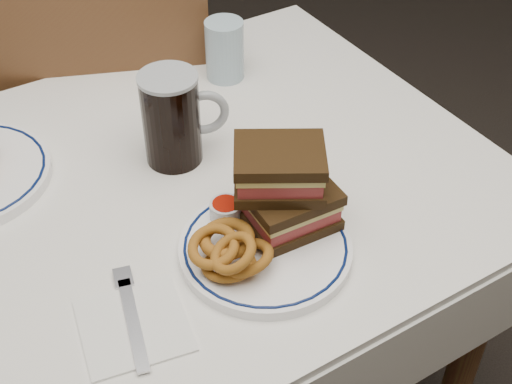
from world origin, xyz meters
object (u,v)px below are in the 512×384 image
chair_far (116,123)px  beer_mug (173,118)px  main_plate (265,248)px  reuben_sandwich (285,188)px

chair_far → beer_mug: 0.55m
main_plate → beer_mug: 0.29m
reuben_sandwich → main_plate: bearing=-151.4°
chair_far → reuben_sandwich: (0.01, -0.71, 0.31)m
main_plate → reuben_sandwich: 0.10m
reuben_sandwich → beer_mug: bearing=103.3°
chair_far → reuben_sandwich: size_ratio=5.77×
chair_far → reuben_sandwich: chair_far is taller
main_plate → chair_far: bearing=86.8°
chair_far → reuben_sandwich: 0.77m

